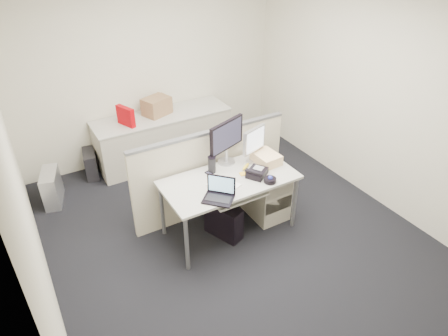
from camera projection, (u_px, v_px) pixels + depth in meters
floor at (229, 229)px, 4.81m from camera, size 4.00×4.50×0.01m
wall_back at (150, 68)px, 5.74m from camera, size 4.00×0.02×2.70m
wall_front at (418, 270)px, 2.44m from camera, size 4.00×0.02×2.70m
wall_left at (19, 184)px, 3.24m from camera, size 0.02×4.50×2.70m
wall_right at (368, 92)px, 4.94m from camera, size 0.02×4.50×2.70m
desk at (229, 184)px, 4.45m from camera, size 1.50×0.75×0.73m
keyboard_tray at (238, 195)px, 4.35m from camera, size 0.62×0.32×0.02m
drawer_pedestal at (265, 192)px, 4.90m from camera, size 0.40×0.55×0.65m
cubicle_partition at (211, 174)px, 4.84m from camera, size 2.00×0.06×1.10m
back_counter at (164, 138)px, 6.03m from camera, size 2.00×0.60×0.72m
monitor_main at (227, 142)px, 4.57m from camera, size 0.57×0.38×0.54m
monitor_small at (254, 145)px, 4.62m from camera, size 0.39×0.28×0.43m
laptop at (218, 191)px, 4.03m from camera, size 0.37×0.37×0.23m
trackball at (270, 180)px, 4.35m from camera, size 0.15×0.15×0.05m
desk_phone at (257, 173)px, 4.45m from camera, size 0.30×0.28×0.07m
paper_stack at (224, 185)px, 4.31m from camera, size 0.34×0.37×0.01m
sticky_pad at (243, 174)px, 4.49m from camera, size 0.09×0.09×0.01m
travel_mug at (212, 165)px, 4.49m from camera, size 0.11×0.11×0.19m
banana at (246, 167)px, 4.60m from camera, size 0.16×0.13×0.04m
cellphone at (209, 173)px, 4.50m from camera, size 0.07×0.11×0.01m
manila_folders at (266, 158)px, 4.68m from camera, size 0.27×0.33×0.12m
keyboard at (232, 193)px, 4.34m from camera, size 0.48×0.27×0.03m
pc_tower_desk at (224, 221)px, 4.62m from camera, size 0.33×0.48×0.42m
pc_tower_spare_dark at (91, 164)px, 5.72m from camera, size 0.23×0.43×0.38m
pc_tower_spare_silver at (52, 187)px, 5.16m from camera, size 0.31×0.51×0.44m
cardboard_box_left at (156, 107)px, 5.78m from camera, size 0.44×0.39×0.28m
cardboard_box_right at (158, 106)px, 5.86m from camera, size 0.39×0.33×0.25m
red_binder at (126, 117)px, 5.48m from camera, size 0.18×0.31×0.29m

